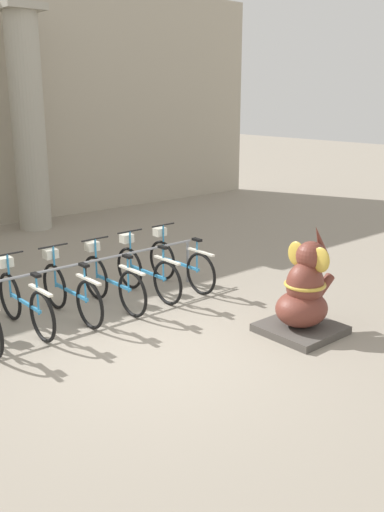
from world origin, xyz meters
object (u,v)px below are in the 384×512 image
Objects in this scene: bicycle_1 at (24,301)px; bicycle_5 at (180,263)px; bicycle_4 at (146,271)px; bicycle_3 at (112,281)px; elephant_statue at (304,297)px; bicycle_2 at (70,291)px.

bicycle_1 is 2.84m from bicycle_5.
bicycle_4 is at bearing 0.53° from bicycle_1.
bicycle_4 is (0.71, 0.07, 0.00)m from bicycle_3.
bicycle_1 is 1.15× the size of elephant_statue.
bicycle_2 and bicycle_5 have the same top height.
elephant_statue reaches higher than bicycle_3.
bicycle_4 is at bearing 1.53° from bicycle_2.
bicycle_2 is (0.71, -0.02, 0.00)m from bicycle_1.
elephant_statue reaches higher than bicycle_4.
bicycle_3 is 1.00× the size of bicycle_5.
bicycle_2 and bicycle_4 have the same top height.
elephant_statue is at bearing -49.82° from bicycle_2.
bicycle_2 and bicycle_3 have the same top height.
bicycle_5 is at bearing 3.17° from bicycle_3.
bicycle_5 is at bearing 0.61° from bicycle_1.
bicycle_3 is at bearing -1.95° from bicycle_1.
bicycle_3 is 1.42m from bicycle_5.
elephant_statue is (2.19, -2.59, 0.10)m from bicycle_2.
bicycle_3 is (0.71, -0.03, 0.00)m from bicycle_2.
bicycle_5 is at bearing 0.87° from bicycle_4.
bicycle_2 is 1.00× the size of bicycle_3.
bicycle_4 is (1.42, 0.04, 0.00)m from bicycle_2.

